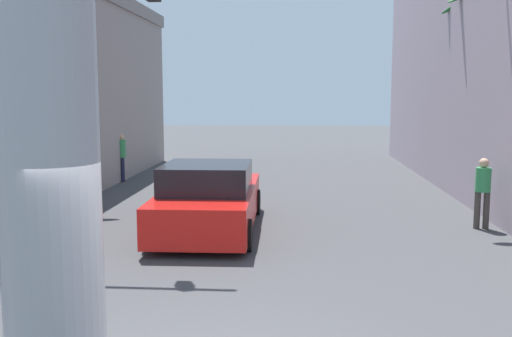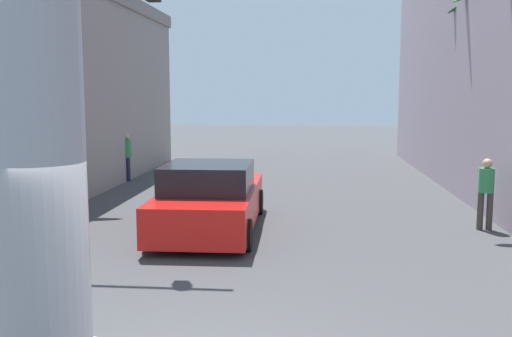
{
  "view_description": "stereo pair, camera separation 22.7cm",
  "coord_description": "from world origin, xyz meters",
  "px_view_note": "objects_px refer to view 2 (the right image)",
  "views": [
    {
      "loc": [
        0.82,
        -5.27,
        3.06
      ],
      "look_at": [
        0.0,
        5.89,
        1.61
      ],
      "focal_mm": 40.0,
      "sensor_mm": 36.0,
      "label": 1
    },
    {
      "loc": [
        1.05,
        -5.25,
        3.06
      ],
      "look_at": [
        0.0,
        5.89,
        1.61
      ],
      "focal_mm": 40.0,
      "sensor_mm": 36.0,
      "label": 2
    }
  ],
  "objects_px": {
    "pedestrian_far_left": "(127,153)",
    "car_lead": "(210,200)",
    "traffic_light_mast": "(13,44)",
    "palm_tree_mid_left": "(43,32)",
    "pedestrian_mid_right": "(486,188)",
    "palm_tree_mid_right": "(502,60)"
  },
  "relations": [
    {
      "from": "pedestrian_far_left",
      "to": "car_lead",
      "type": "bearing_deg",
      "value": -59.11
    },
    {
      "from": "traffic_light_mast",
      "to": "palm_tree_mid_left",
      "type": "relative_size",
      "value": 0.69
    },
    {
      "from": "car_lead",
      "to": "pedestrian_mid_right",
      "type": "bearing_deg",
      "value": 5.65
    },
    {
      "from": "palm_tree_mid_left",
      "to": "palm_tree_mid_right",
      "type": "height_order",
      "value": "palm_tree_mid_left"
    },
    {
      "from": "car_lead",
      "to": "palm_tree_mid_left",
      "type": "bearing_deg",
      "value": 147.24
    },
    {
      "from": "palm_tree_mid_left",
      "to": "pedestrian_mid_right",
      "type": "relative_size",
      "value": 5.05
    },
    {
      "from": "car_lead",
      "to": "palm_tree_mid_left",
      "type": "relative_size",
      "value": 0.61
    },
    {
      "from": "car_lead",
      "to": "pedestrian_far_left",
      "type": "bearing_deg",
      "value": 120.89
    },
    {
      "from": "palm_tree_mid_left",
      "to": "pedestrian_mid_right",
      "type": "bearing_deg",
      "value": -13.87
    },
    {
      "from": "palm_tree_mid_left",
      "to": "traffic_light_mast",
      "type": "bearing_deg",
      "value": -69.92
    },
    {
      "from": "palm_tree_mid_right",
      "to": "pedestrian_far_left",
      "type": "xyz_separation_m",
      "value": [
        -12.13,
        1.84,
        -3.09
      ]
    },
    {
      "from": "traffic_light_mast",
      "to": "pedestrian_mid_right",
      "type": "relative_size",
      "value": 3.46
    },
    {
      "from": "car_lead",
      "to": "palm_tree_mid_right",
      "type": "height_order",
      "value": "palm_tree_mid_right"
    },
    {
      "from": "car_lead",
      "to": "pedestrian_mid_right",
      "type": "xyz_separation_m",
      "value": [
        6.22,
        0.62,
        0.25
      ]
    },
    {
      "from": "traffic_light_mast",
      "to": "palm_tree_mid_right",
      "type": "bearing_deg",
      "value": 32.72
    },
    {
      "from": "traffic_light_mast",
      "to": "car_lead",
      "type": "distance_m",
      "value": 5.16
    },
    {
      "from": "traffic_light_mast",
      "to": "palm_tree_mid_right",
      "type": "height_order",
      "value": "palm_tree_mid_right"
    },
    {
      "from": "car_lead",
      "to": "palm_tree_mid_right",
      "type": "relative_size",
      "value": 0.78
    },
    {
      "from": "traffic_light_mast",
      "to": "car_lead",
      "type": "relative_size",
      "value": 1.12
    },
    {
      "from": "pedestrian_far_left",
      "to": "palm_tree_mid_right",
      "type": "bearing_deg",
      "value": -8.64
    },
    {
      "from": "traffic_light_mast",
      "to": "car_lead",
      "type": "xyz_separation_m",
      "value": [
        3.41,
        2.0,
        -3.32
      ]
    },
    {
      "from": "palm_tree_mid_right",
      "to": "pedestrian_mid_right",
      "type": "height_order",
      "value": "palm_tree_mid_right"
    }
  ]
}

